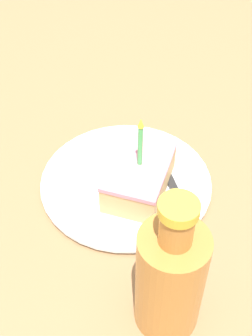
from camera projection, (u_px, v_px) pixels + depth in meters
The scene contains 5 objects.
ground_plane at pixel (131, 200), 0.73m from camera, with size 2.40×2.40×0.04m.
plate at pixel (126, 182), 0.72m from camera, with size 0.26×0.26×0.01m.
cake_slice at pixel (140, 175), 0.68m from camera, with size 0.08×0.13×0.13m.
fork at pixel (179, 199), 0.68m from camera, with size 0.11×0.15×0.01m.
bottle at pixel (170, 277), 0.51m from camera, with size 0.08×0.08×0.21m.
Camera 1 is at (-0.14, 0.46, 0.53)m, focal length 50.00 mm.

